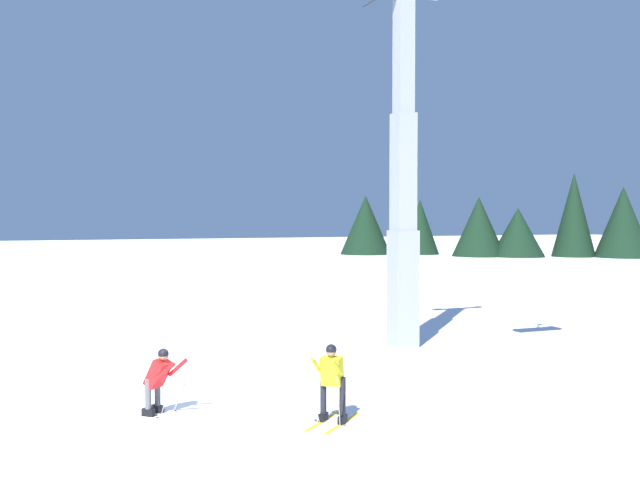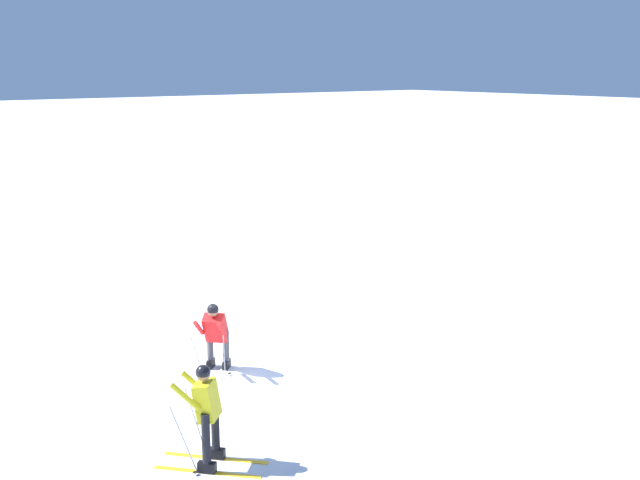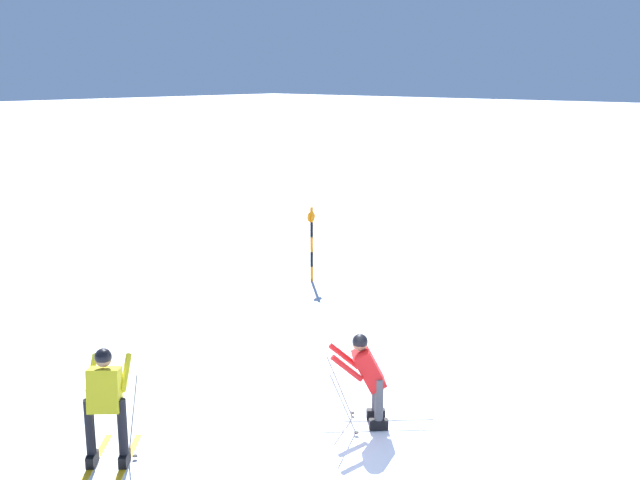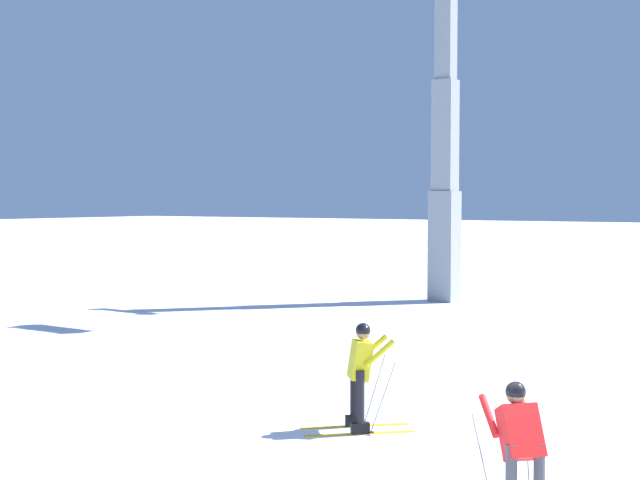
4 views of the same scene
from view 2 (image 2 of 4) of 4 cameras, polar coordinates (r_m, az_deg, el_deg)
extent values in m
plane|color=white|center=(15.12, -4.91, -10.58)|extent=(260.00, 260.00, 0.00)
cube|color=white|center=(15.84, -6.98, -9.48)|extent=(1.34, 1.30, 0.01)
cube|color=black|center=(15.81, -6.99, -9.19)|extent=(0.28, 0.27, 0.16)
cylinder|color=#4C4C51|center=(15.67, -7.03, -7.82)|extent=(0.13, 0.13, 0.65)
cube|color=white|center=(15.93, -8.15, -9.38)|extent=(1.34, 1.30, 0.01)
cube|color=black|center=(15.90, -8.16, -9.10)|extent=(0.28, 0.27, 0.16)
cylinder|color=#4C4C51|center=(15.75, -8.21, -7.74)|extent=(0.13, 0.13, 0.65)
cube|color=red|center=(15.44, -7.81, -6.51)|extent=(0.66, 0.65, 0.65)
sphere|color=#997051|center=(15.19, -8.00, -5.29)|extent=(0.21, 0.21, 0.21)
sphere|color=black|center=(15.18, -8.00, -5.16)|extent=(0.23, 0.23, 0.23)
cylinder|color=red|center=(15.03, -7.35, -6.61)|extent=(0.41, 0.40, 0.43)
cylinder|color=gray|center=(15.19, -7.15, -8.75)|extent=(0.27, 0.42, 1.11)
cylinder|color=black|center=(15.48, -6.77, -9.85)|extent=(0.07, 0.07, 0.01)
cylinder|color=red|center=(15.16, -9.03, -6.49)|extent=(0.41, 0.40, 0.43)
cylinder|color=gray|center=(15.35, -9.16, -8.59)|extent=(0.42, 0.25, 1.11)
cylinder|color=black|center=(15.66, -9.07, -9.65)|extent=(0.07, 0.07, 0.01)
cube|color=yellow|center=(12.19, -8.41, -16.77)|extent=(1.20, 1.32, 0.01)
cube|color=black|center=(12.15, -8.43, -16.42)|extent=(0.27, 0.28, 0.16)
cylinder|color=black|center=(11.92, -8.51, -14.43)|extent=(0.13, 0.13, 0.79)
cube|color=yellow|center=(12.55, -7.74, -15.83)|extent=(1.20, 1.32, 0.01)
cube|color=black|center=(12.51, -7.76, -15.48)|extent=(0.27, 0.28, 0.16)
cylinder|color=black|center=(12.29, -7.82, -13.54)|extent=(0.13, 0.13, 0.79)
cube|color=gold|center=(11.90, -8.44, -11.75)|extent=(0.54, 0.54, 0.62)
sphere|color=#997051|center=(11.75, -8.72, -9.89)|extent=(0.21, 0.21, 0.21)
sphere|color=black|center=(11.73, -8.72, -9.73)|extent=(0.23, 0.23, 0.23)
cylinder|color=gold|center=(11.73, -10.02, -11.46)|extent=(0.38, 0.41, 0.42)
cylinder|color=gray|center=(11.99, -10.12, -14.50)|extent=(0.34, 0.24, 1.12)
cylinder|color=black|center=(12.13, -9.30, -16.73)|extent=(0.07, 0.07, 0.01)
cylinder|color=gold|center=(12.12, -9.25, -10.59)|extent=(0.38, 0.41, 0.42)
cylinder|color=gray|center=(12.45, -9.20, -13.39)|extent=(0.20, 0.36, 1.12)
cylinder|color=black|center=(12.66, -8.28, -15.34)|extent=(0.07, 0.07, 0.01)
camera|label=1|loc=(17.95, -65.86, -0.44)|focal=41.47mm
camera|label=3|loc=(14.03, 33.72, 7.37)|focal=41.20mm
camera|label=4|loc=(22.75, 8.13, 6.42)|focal=47.28mm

